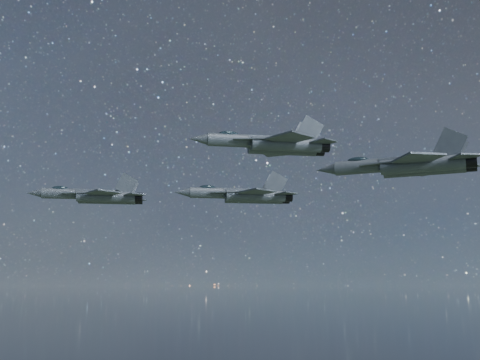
# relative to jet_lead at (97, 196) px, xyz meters

# --- Properties ---
(jet_lead) EXTENTS (16.41, 10.96, 4.16)m
(jet_lead) POSITION_rel_jet_lead_xyz_m (0.00, 0.00, 0.00)
(jet_lead) COLOR #373F45
(jet_left) EXTENTS (19.84, 13.32, 5.01)m
(jet_left) POSITION_rel_jet_lead_xyz_m (17.78, 16.43, 2.15)
(jet_left) COLOR #373F45
(jet_right) EXTENTS (15.67, 10.40, 3.99)m
(jet_right) POSITION_rel_jet_lead_xyz_m (26.44, -13.43, 2.71)
(jet_right) COLOR #373F45
(jet_slot) EXTENTS (19.11, 13.14, 4.80)m
(jet_slot) POSITION_rel_jet_lead_xyz_m (41.17, -6.11, 1.34)
(jet_slot) COLOR #373F45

